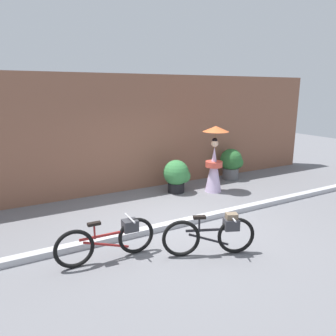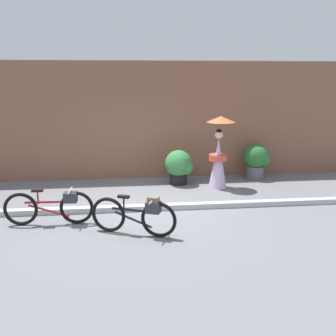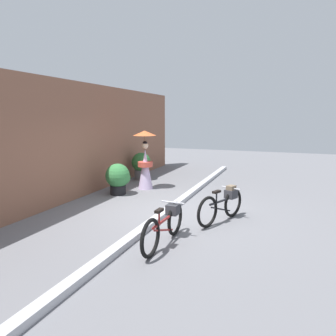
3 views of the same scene
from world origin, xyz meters
TOP-DOWN VIEW (x-y plane):
  - ground_plane at (0.00, 0.00)m, footprint 30.00×30.00m
  - building_wall at (0.00, 3.14)m, footprint 14.00×0.40m
  - sidewalk_curb at (0.00, 0.00)m, footprint 14.00×0.20m
  - bicycle_near_officer at (-1.85, -0.65)m, footprint 1.78×0.48m
  - bicycle_far_side at (-0.18, -1.38)m, footprint 1.59×0.73m
  - person_with_parasol at (2.11, 1.66)m, footprint 0.75×0.75m
  - potted_plant_by_door at (3.43, 2.44)m, footprint 0.74×0.72m
  - potted_plant_small at (1.13, 2.09)m, footprint 0.76×0.74m

SIDE VIEW (x-z plane):
  - ground_plane at x=0.00m, z-range 0.00..0.00m
  - sidewalk_curb at x=0.00m, z-range 0.00..0.12m
  - bicycle_near_officer at x=-1.85m, z-range 0.01..0.75m
  - bicycle_far_side at x=-0.18m, z-range 0.02..0.79m
  - potted_plant_small at x=1.13m, z-range 0.04..0.99m
  - potted_plant_by_door at x=3.43m, z-range 0.05..1.07m
  - person_with_parasol at x=2.11m, z-range -0.02..1.89m
  - building_wall at x=0.00m, z-range 0.00..3.34m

